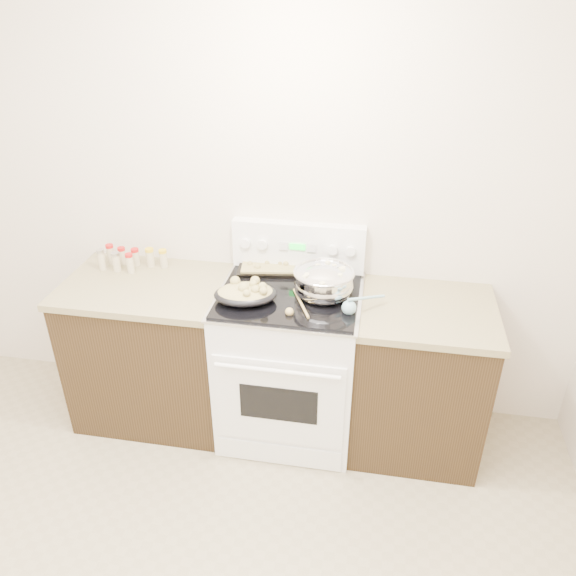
# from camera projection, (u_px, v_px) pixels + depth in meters

# --- Properties ---
(room_shell) EXTENTS (4.10, 3.60, 2.75)m
(room_shell) POSITION_uv_depth(u_px,v_px,m) (68.00, 297.00, 1.48)
(room_shell) COLOR beige
(room_shell) RESTS_ON ground
(counter_left) EXTENTS (0.93, 0.67, 0.92)m
(counter_left) POSITION_uv_depth(u_px,v_px,m) (155.00, 349.00, 3.39)
(counter_left) COLOR black
(counter_left) RESTS_ON ground
(counter_right) EXTENTS (0.73, 0.67, 0.92)m
(counter_right) POSITION_uv_depth(u_px,v_px,m) (417.00, 377.00, 3.16)
(counter_right) COLOR black
(counter_right) RESTS_ON ground
(kitchen_range) EXTENTS (0.78, 0.73, 1.22)m
(kitchen_range) POSITION_uv_depth(u_px,v_px,m) (290.00, 360.00, 3.25)
(kitchen_range) COLOR white
(kitchen_range) RESTS_ON ground
(mixing_bowl) EXTENTS (0.38, 0.38, 0.19)m
(mixing_bowl) POSITION_uv_depth(u_px,v_px,m) (324.00, 283.00, 2.96)
(mixing_bowl) COLOR silver
(mixing_bowl) RESTS_ON kitchen_range
(roasting_pan) EXTENTS (0.37, 0.30, 0.11)m
(roasting_pan) POSITION_uv_depth(u_px,v_px,m) (246.00, 293.00, 2.92)
(roasting_pan) COLOR black
(roasting_pan) RESTS_ON kitchen_range
(baking_sheet) EXTENTS (0.45, 0.35, 0.06)m
(baking_sheet) POSITION_uv_depth(u_px,v_px,m) (274.00, 264.00, 3.27)
(baking_sheet) COLOR black
(baking_sheet) RESTS_ON kitchen_range
(wooden_spoon) EXTENTS (0.13, 0.27, 0.04)m
(wooden_spoon) POSITION_uv_depth(u_px,v_px,m) (294.00, 308.00, 2.86)
(wooden_spoon) COLOR tan
(wooden_spoon) RESTS_ON kitchen_range
(blue_ladle) EXTENTS (0.21, 0.20, 0.09)m
(blue_ladle) POSITION_uv_depth(u_px,v_px,m) (351.00, 306.00, 2.84)
(blue_ladle) COLOR #7AA7B7
(blue_ladle) RESTS_ON kitchen_range
(spice_jars) EXTENTS (0.39, 0.14, 0.13)m
(spice_jars) POSITION_uv_depth(u_px,v_px,m) (129.00, 258.00, 3.30)
(spice_jars) COLOR #BFB28C
(spice_jars) RESTS_ON counter_left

